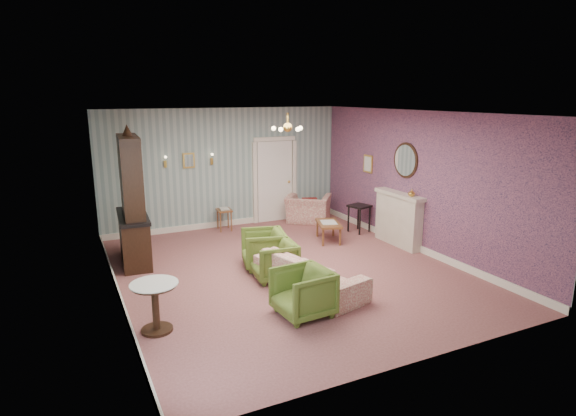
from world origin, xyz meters
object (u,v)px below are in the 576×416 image
olive_chair_a (303,290)px  pedestal_table (156,307)px  sofa_chintz (309,267)px  side_table_black (359,219)px  olive_chair_b (274,258)px  fireplace (398,219)px  olive_chair_c (263,247)px  coffee_table (328,232)px  dresser (131,197)px  wingback_chair (308,204)px

olive_chair_a → pedestal_table: bearing=-106.3°
olive_chair_a → pedestal_table: olive_chair_a is taller
sofa_chintz → side_table_black: (2.70, 2.53, -0.08)m
olive_chair_b → sofa_chintz: (0.33, -0.71, 0.03)m
fireplace → pedestal_table: (-5.51, -1.70, -0.22)m
olive_chair_c → fireplace: bearing=104.1°
coffee_table → sofa_chintz: bearing=-127.1°
olive_chair_b → side_table_black: 3.54m
coffee_table → olive_chair_b: bearing=-143.0°
dresser → side_table_black: bearing=2.3°
sofa_chintz → wingback_chair: 4.40m
olive_chair_c → coffee_table: 2.15m
side_table_black → olive_chair_b: bearing=-149.1°
olive_chair_a → olive_chair_b: bearing=168.1°
fireplace → olive_chair_c: bearing=179.9°
olive_chair_b → dresser: size_ratio=0.29×
olive_chair_b → olive_chair_c: (0.07, 0.64, 0.02)m
side_table_black → dresser: bearing=178.0°
olive_chair_b → pedestal_table: 2.50m
olive_chair_c → coffee_table: size_ratio=0.93×
olive_chair_a → wingback_chair: 5.36m
sofa_chintz → side_table_black: bearing=-60.8°
fireplace → pedestal_table: 5.77m
sofa_chintz → olive_chair_a: bearing=132.1°
olive_chair_c → olive_chair_b: bearing=8.1°
olive_chair_c → side_table_black: (2.97, 1.18, -0.06)m
olive_chair_b → wingback_chair: 3.97m
dresser → olive_chair_b: bearing=-39.4°
sofa_chintz → pedestal_table: size_ratio=2.91×
olive_chair_c → coffee_table: bearing=128.5°
olive_chair_a → side_table_black: (3.24, 3.33, -0.06)m
olive_chair_a → wingback_chair: wingback_chair is taller
olive_chair_a → olive_chair_b: size_ratio=1.04×
sofa_chintz → wingback_chair: (2.06, 3.89, 0.06)m
fireplace → dresser: bearing=165.7°
olive_chair_b → dresser: (-2.09, 1.99, 0.93)m
side_table_black → olive_chair_c: bearing=-158.3°
dresser → pedestal_table: dresser is taller
coffee_table → side_table_black: bearing=16.2°
dresser → side_table_black: (5.12, -0.18, -0.98)m
fireplace → side_table_black: fireplace is taller
wingback_chair → coffee_table: 1.71m
olive_chair_c → pedestal_table: olive_chair_c is taller
dresser → wingback_chair: bearing=19.0°
dresser → pedestal_table: bearing=-89.1°
olive_chair_a → dresser: size_ratio=0.30×
sofa_chintz → side_table_black: 3.70m
olive_chair_c → wingback_chair: size_ratio=0.74×
olive_chair_c → sofa_chintz: 1.37m
olive_chair_b → dresser: bearing=-127.1°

